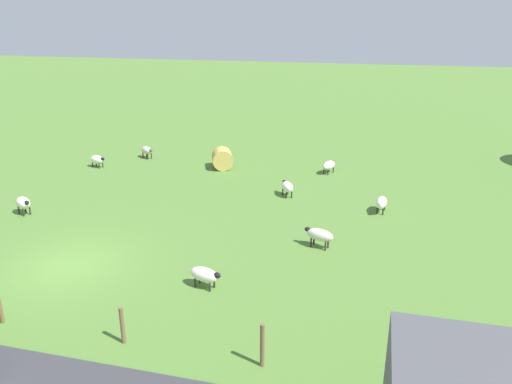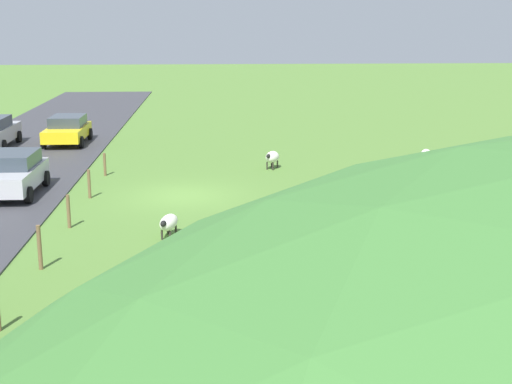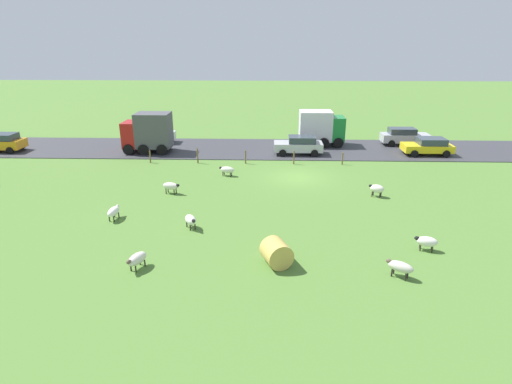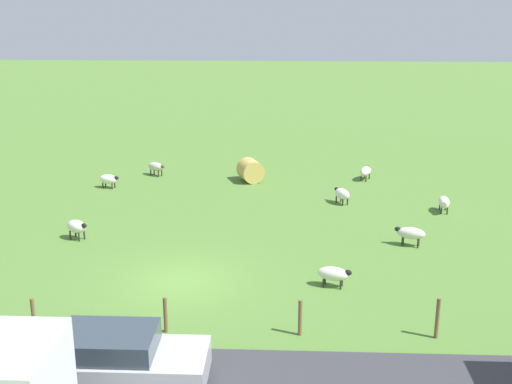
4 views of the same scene
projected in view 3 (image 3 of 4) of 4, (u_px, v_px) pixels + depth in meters
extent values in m
plane|color=#517A33|center=(298.00, 177.00, 31.27)|extent=(160.00, 160.00, 0.00)
cube|color=#38383D|center=(292.00, 149.00, 39.37)|extent=(8.00, 80.00, 0.06)
ellipsoid|color=white|center=(191.00, 220.00, 22.65)|extent=(1.10, 0.94, 0.51)
ellipsoid|color=black|center=(194.00, 221.00, 22.23)|extent=(0.32, 0.29, 0.20)
cylinder|color=#2D2823|center=(195.00, 227.00, 22.61)|extent=(0.07, 0.07, 0.32)
cylinder|color=#2D2823|center=(190.00, 228.00, 22.48)|extent=(0.07, 0.07, 0.32)
cylinder|color=#2D2823|center=(192.00, 223.00, 23.06)|extent=(0.07, 0.07, 0.32)
cylinder|color=#2D2823|center=(187.00, 224.00, 22.93)|extent=(0.07, 0.07, 0.32)
ellipsoid|color=white|center=(113.00, 212.00, 23.78)|extent=(1.18, 0.60, 0.49)
ellipsoid|color=silver|center=(117.00, 206.00, 24.24)|extent=(0.28, 0.21, 0.20)
cylinder|color=#2D2823|center=(114.00, 215.00, 24.20)|extent=(0.07, 0.07, 0.31)
cylinder|color=#2D2823|center=(119.00, 215.00, 24.17)|extent=(0.07, 0.07, 0.31)
cylinder|color=#2D2823|center=(109.00, 219.00, 23.62)|extent=(0.07, 0.07, 0.31)
cylinder|color=#2D2823|center=(114.00, 219.00, 23.58)|extent=(0.07, 0.07, 0.31)
ellipsoid|color=silver|center=(377.00, 189.00, 27.24)|extent=(0.92, 1.07, 0.54)
ellipsoid|color=black|center=(371.00, 186.00, 27.40)|extent=(0.28, 0.31, 0.20)
cylinder|color=#2D2823|center=(372.00, 194.00, 27.37)|extent=(0.07, 0.07, 0.36)
cylinder|color=#2D2823|center=(373.00, 193.00, 27.61)|extent=(0.07, 0.07, 0.36)
cylinder|color=#2D2823|center=(380.00, 196.00, 27.13)|extent=(0.07, 0.07, 0.36)
cylinder|color=#2D2823|center=(381.00, 194.00, 27.37)|extent=(0.07, 0.07, 0.36)
ellipsoid|color=silver|center=(137.00, 259.00, 18.64)|extent=(1.22, 0.91, 0.51)
ellipsoid|color=brown|center=(129.00, 262.00, 18.15)|extent=(0.31, 0.27, 0.20)
cylinder|color=#2D2823|center=(136.00, 269.00, 18.44)|extent=(0.07, 0.07, 0.30)
cylinder|color=#2D2823|center=(131.00, 268.00, 18.55)|extent=(0.07, 0.07, 0.30)
cylinder|color=#2D2823|center=(145.00, 263.00, 18.96)|extent=(0.07, 0.07, 0.30)
cylinder|color=#2D2823|center=(140.00, 262.00, 19.07)|extent=(0.07, 0.07, 0.30)
ellipsoid|color=white|center=(427.00, 242.00, 20.25)|extent=(0.75, 1.09, 0.50)
ellipsoid|color=black|center=(417.00, 238.00, 20.35)|extent=(0.24, 0.30, 0.20)
cylinder|color=#2D2823|center=(420.00, 248.00, 20.32)|extent=(0.07, 0.07, 0.29)
cylinder|color=#2D2823|center=(420.00, 246.00, 20.57)|extent=(0.07, 0.07, 0.29)
cylinder|color=#2D2823|center=(432.00, 250.00, 20.17)|extent=(0.07, 0.07, 0.29)
cylinder|color=#2D2823|center=(432.00, 247.00, 20.42)|extent=(0.07, 0.07, 0.29)
ellipsoid|color=beige|center=(401.00, 267.00, 17.92)|extent=(1.02, 1.18, 0.47)
ellipsoid|color=brown|center=(389.00, 261.00, 18.18)|extent=(0.30, 0.32, 0.20)
cylinder|color=#2D2823|center=(392.00, 273.00, 18.11)|extent=(0.07, 0.07, 0.34)
cylinder|color=#2D2823|center=(394.00, 270.00, 18.31)|extent=(0.07, 0.07, 0.34)
cylinder|color=#2D2823|center=(406.00, 277.00, 17.77)|extent=(0.07, 0.07, 0.34)
cylinder|color=#2D2823|center=(408.00, 275.00, 17.97)|extent=(0.07, 0.07, 0.34)
ellipsoid|color=silver|center=(227.00, 170.00, 31.47)|extent=(0.75, 1.19, 0.49)
ellipsoid|color=black|center=(221.00, 168.00, 31.57)|extent=(0.24, 0.30, 0.20)
cylinder|color=#2D2823|center=(223.00, 174.00, 31.54)|extent=(0.07, 0.07, 0.31)
cylinder|color=#2D2823|center=(224.00, 173.00, 31.79)|extent=(0.07, 0.07, 0.31)
cylinder|color=#2D2823|center=(230.00, 175.00, 31.38)|extent=(0.07, 0.07, 0.31)
cylinder|color=#2D2823|center=(232.00, 174.00, 31.62)|extent=(0.07, 0.07, 0.31)
ellipsoid|color=silver|center=(171.00, 186.00, 27.80)|extent=(0.80, 1.23, 0.48)
ellipsoid|color=black|center=(178.00, 185.00, 27.59)|extent=(0.25, 0.30, 0.20)
cylinder|color=#2D2823|center=(176.00, 191.00, 27.95)|extent=(0.07, 0.07, 0.36)
cylinder|color=#2D2823|center=(174.00, 192.00, 27.71)|extent=(0.07, 0.07, 0.36)
cylinder|color=#2D2823|center=(168.00, 190.00, 28.14)|extent=(0.07, 0.07, 0.36)
cylinder|color=#2D2823|center=(166.00, 191.00, 27.90)|extent=(0.07, 0.07, 0.36)
cylinder|color=tan|center=(276.00, 253.00, 18.91)|extent=(1.62, 1.60, 1.21)
cylinder|color=brown|center=(342.00, 159.00, 34.38)|extent=(0.12, 0.12, 1.02)
cylinder|color=brown|center=(294.00, 157.00, 34.48)|extent=(0.12, 0.12, 1.14)
cylinder|color=brown|center=(246.00, 157.00, 34.60)|extent=(0.12, 0.12, 1.14)
cylinder|color=brown|center=(198.00, 156.00, 34.70)|extent=(0.12, 0.12, 1.29)
cylinder|color=brown|center=(150.00, 157.00, 34.86)|extent=(0.12, 0.12, 1.05)
cube|color=#B21919|center=(131.00, 134.00, 37.77)|extent=(2.34, 1.20, 2.30)
cube|color=#4C4C51|center=(154.00, 130.00, 37.57)|extent=(2.34, 3.04, 3.09)
cylinder|color=black|center=(128.00, 150.00, 37.07)|extent=(0.30, 0.96, 0.96)
cylinder|color=black|center=(136.00, 144.00, 39.27)|extent=(0.30, 0.96, 0.96)
cylinder|color=black|center=(143.00, 150.00, 37.03)|extent=(0.30, 0.96, 0.96)
cylinder|color=black|center=(151.00, 144.00, 39.23)|extent=(0.30, 0.96, 0.96)
cylinder|color=black|center=(162.00, 150.00, 36.98)|extent=(0.30, 0.96, 0.96)
cylinder|color=black|center=(168.00, 144.00, 39.18)|extent=(0.30, 0.96, 0.96)
cube|color=#197F33|center=(337.00, 129.00, 40.19)|extent=(2.31, 1.20, 2.30)
cube|color=silver|center=(315.00, 126.00, 40.17)|extent=(2.31, 3.07, 2.83)
cylinder|color=black|center=(335.00, 138.00, 41.67)|extent=(0.30, 0.96, 0.96)
cylinder|color=black|center=(338.00, 143.00, 39.51)|extent=(0.30, 0.96, 0.96)
cylinder|color=black|center=(321.00, 137.00, 41.71)|extent=(0.30, 0.96, 0.96)
cylinder|color=black|center=(324.00, 143.00, 39.55)|extent=(0.30, 0.96, 0.96)
cylinder|color=black|center=(304.00, 137.00, 41.76)|extent=(0.30, 0.96, 0.96)
cylinder|color=black|center=(306.00, 143.00, 39.60)|extent=(0.30, 0.96, 0.96)
cube|color=yellow|center=(427.00, 148.00, 37.12)|extent=(1.98, 4.27, 0.63)
cube|color=#333D47|center=(431.00, 141.00, 36.91)|extent=(1.74, 2.35, 0.56)
cylinder|color=black|center=(414.00, 154.00, 36.35)|extent=(0.22, 0.64, 0.64)
cylinder|color=black|center=(407.00, 148.00, 38.20)|extent=(0.22, 0.64, 0.64)
cylinder|color=black|center=(446.00, 154.00, 36.26)|extent=(0.22, 0.64, 0.64)
cylinder|color=black|center=(438.00, 148.00, 38.12)|extent=(0.22, 0.64, 0.64)
cube|color=orange|center=(2.00, 144.00, 38.21)|extent=(1.92, 3.81, 0.78)
cube|color=#333D47|center=(4.00, 137.00, 37.97)|extent=(1.69, 2.09, 0.56)
cylinder|color=black|center=(10.00, 151.00, 37.41)|extent=(0.22, 0.64, 0.64)
cylinder|color=black|center=(22.00, 145.00, 39.21)|extent=(0.22, 0.64, 0.64)
cube|color=#B7B7BC|center=(298.00, 146.00, 37.28)|extent=(1.89, 4.32, 0.75)
cube|color=#333D47|center=(302.00, 139.00, 37.04)|extent=(1.66, 2.38, 0.56)
cylinder|color=black|center=(283.00, 153.00, 36.56)|extent=(0.22, 0.64, 0.64)
cylinder|color=black|center=(282.00, 148.00, 38.33)|extent=(0.22, 0.64, 0.64)
cylinder|color=black|center=(315.00, 153.00, 36.48)|extent=(0.22, 0.64, 0.64)
cylinder|color=black|center=(312.00, 148.00, 38.25)|extent=(0.22, 0.64, 0.64)
cube|color=silver|center=(153.00, 136.00, 41.47)|extent=(1.75, 4.35, 0.76)
cube|color=#333D47|center=(149.00, 129.00, 41.26)|extent=(1.54, 2.39, 0.56)
cylinder|color=black|center=(169.00, 138.00, 42.38)|extent=(0.22, 0.64, 0.64)
cylinder|color=black|center=(165.00, 142.00, 40.74)|extent=(0.22, 0.64, 0.64)
cylinder|color=black|center=(142.00, 137.00, 42.47)|extent=(0.22, 0.64, 0.64)
cylinder|color=black|center=(137.00, 141.00, 40.83)|extent=(0.22, 0.64, 0.64)
cube|color=#B7B7BC|center=(405.00, 138.00, 40.57)|extent=(1.70, 4.54, 0.78)
cube|color=#333D47|center=(402.00, 131.00, 40.35)|extent=(1.50, 2.50, 0.56)
cylinder|color=black|center=(417.00, 140.00, 41.46)|extent=(0.22, 0.64, 0.64)
cylinder|color=black|center=(422.00, 144.00, 39.87)|extent=(0.22, 0.64, 0.64)
cylinder|color=black|center=(387.00, 140.00, 41.55)|extent=(0.22, 0.64, 0.64)
cylinder|color=black|center=(392.00, 143.00, 39.95)|extent=(0.22, 0.64, 0.64)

